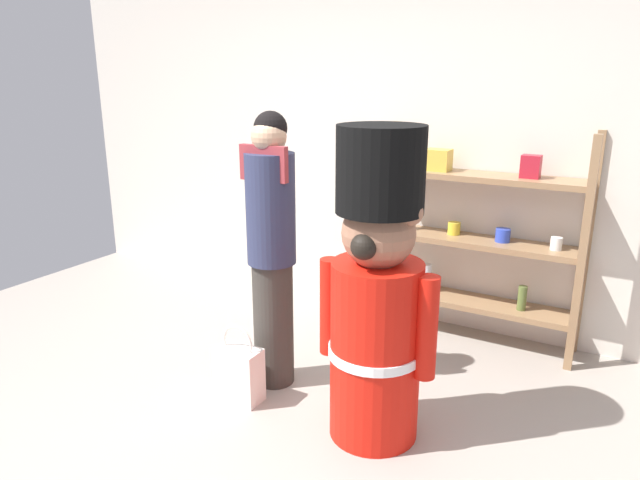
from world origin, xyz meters
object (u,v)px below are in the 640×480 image
object	(u,v)px
merchandise_shelf	(475,236)
teddy_bear_guard	(377,297)
shopping_bag	(239,373)
person_shopper	(272,246)

from	to	relation	value
merchandise_shelf	teddy_bear_guard	xyz separation A→B (m)	(-0.12, -1.41, 0.01)
teddy_bear_guard	shopping_bag	size ratio (longest dim) A/B	3.47
teddy_bear_guard	person_shopper	bearing A→B (deg)	166.22
teddy_bear_guard	merchandise_shelf	bearing A→B (deg)	85.24
teddy_bear_guard	person_shopper	distance (m)	0.79
person_shopper	shopping_bag	distance (m)	0.77
person_shopper	teddy_bear_guard	bearing A→B (deg)	-13.78
merchandise_shelf	shopping_bag	size ratio (longest dim) A/B	3.24
teddy_bear_guard	shopping_bag	distance (m)	1.03
merchandise_shelf	person_shopper	bearing A→B (deg)	-125.78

